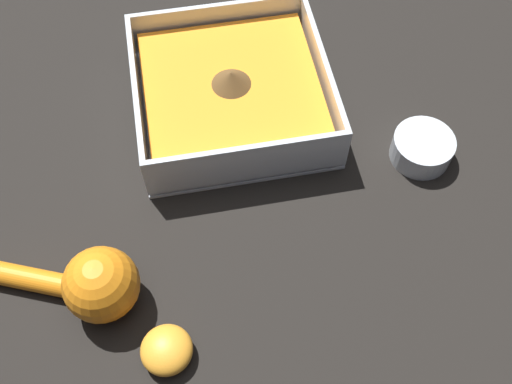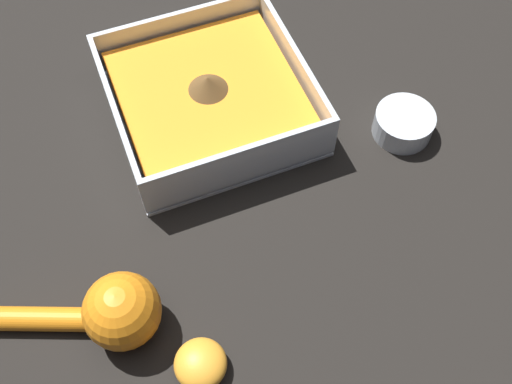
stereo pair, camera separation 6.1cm
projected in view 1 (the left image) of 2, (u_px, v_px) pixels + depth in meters
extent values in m
plane|color=black|center=(250.00, 133.00, 0.68)|extent=(4.00, 4.00, 0.00)
cube|color=silver|center=(232.00, 105.00, 0.70)|extent=(0.22, 0.22, 0.01)
cube|color=silver|center=(218.00, 23.00, 0.73)|extent=(0.22, 0.01, 0.06)
cube|color=silver|center=(248.00, 163.00, 0.62)|extent=(0.22, 0.01, 0.06)
cube|color=silver|center=(322.00, 74.00, 0.68)|extent=(0.01, 0.20, 0.06)
cube|color=silver|center=(138.00, 100.00, 0.66)|extent=(0.01, 0.20, 0.06)
cube|color=orange|center=(232.00, 94.00, 0.68)|extent=(0.20, 0.20, 0.03)
cone|color=brown|center=(231.00, 78.00, 0.66)|extent=(0.04, 0.04, 0.02)
cylinder|color=silver|center=(422.00, 148.00, 0.66)|extent=(0.07, 0.07, 0.03)
cylinder|color=brown|center=(422.00, 149.00, 0.66)|extent=(0.06, 0.06, 0.02)
sphere|color=orange|center=(101.00, 285.00, 0.55)|extent=(0.07, 0.07, 0.07)
cylinder|color=orange|center=(22.00, 277.00, 0.58)|extent=(0.10, 0.06, 0.02)
ellipsoid|color=orange|center=(167.00, 350.00, 0.54)|extent=(0.05, 0.05, 0.03)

